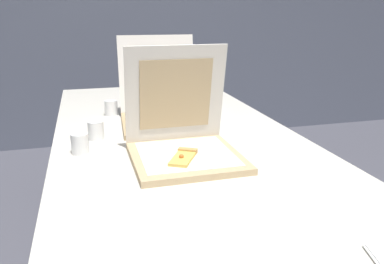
% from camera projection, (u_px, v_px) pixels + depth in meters
% --- Properties ---
extents(wall_back, '(10.00, 0.10, 2.60)m').
position_uv_depth(wall_back, '(119.00, 4.00, 3.60)').
color(wall_back, slate).
rests_on(wall_back, ground).
extents(table, '(0.99, 2.26, 0.75)m').
position_uv_depth(table, '(177.00, 144.00, 1.66)').
color(table, silver).
rests_on(table, ground).
extents(pizza_box_front, '(0.37, 0.37, 0.38)m').
position_uv_depth(pizza_box_front, '(184.00, 143.00, 1.38)').
color(pizza_box_front, tan).
rests_on(pizza_box_front, table).
extents(pizza_box_middle, '(0.39, 0.46, 0.38)m').
position_uv_depth(pizza_box_middle, '(162.00, 111.00, 1.80)').
color(pizza_box_middle, tan).
rests_on(pizza_box_middle, table).
extents(cup_white_mid, '(0.06, 0.06, 0.07)m').
position_uv_depth(cup_white_mid, '(96.00, 130.00, 1.58)').
color(cup_white_mid, white).
rests_on(cup_white_mid, table).
extents(cup_white_far, '(0.06, 0.06, 0.07)m').
position_uv_depth(cup_white_far, '(111.00, 108.00, 1.94)').
color(cup_white_far, white).
rests_on(cup_white_far, table).
extents(cup_white_near_center, '(0.06, 0.06, 0.07)m').
position_uv_depth(cup_white_near_center, '(80.00, 144.00, 1.42)').
color(cup_white_near_center, white).
rests_on(cup_white_near_center, table).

